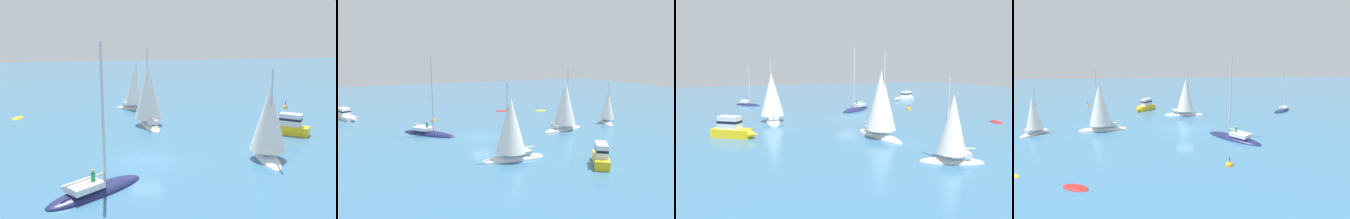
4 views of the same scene
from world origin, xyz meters
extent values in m
plane|color=teal|center=(0.00, 0.00, 0.00)|extent=(160.00, 160.00, 0.00)
ellipsoid|color=silver|center=(0.37, 20.48, 0.00)|extent=(4.86, 3.37, 0.78)
cube|color=silver|center=(-0.14, 20.73, 0.61)|extent=(1.71, 1.51, 0.44)
cylinder|color=silver|center=(0.79, 20.26, 3.32)|extent=(0.13, 0.13, 5.86)
cylinder|color=silver|center=(-0.16, 20.74, 1.07)|extent=(1.95, 1.06, 0.11)
cone|color=white|center=(0.43, 20.44, 2.88)|extent=(2.87, 2.87, 4.39)
cube|color=white|center=(-20.44, -15.65, 0.31)|extent=(5.47, 3.50, 0.61)
cone|color=white|center=(-17.46, -14.45, 0.31)|extent=(1.44, 1.06, 0.61)
cube|color=white|center=(-21.05, -15.89, 1.21)|extent=(2.55, 2.06, 1.18)
cube|color=black|center=(-21.05, -15.89, 1.26)|extent=(2.60, 2.12, 0.24)
cylinder|color=silver|center=(-21.05, -15.89, 2.39)|extent=(0.08, 0.08, 1.19)
ellipsoid|color=#191E4C|center=(12.09, -19.23, 0.00)|extent=(5.01, 5.17, 0.73)
cube|color=white|center=(12.55, -19.72, 0.56)|extent=(1.97, 1.99, 0.39)
cylinder|color=silver|center=(11.70, -18.83, 3.91)|extent=(0.14, 0.14, 7.10)
cylinder|color=silver|center=(12.57, -19.74, 1.00)|extent=(1.81, 1.91, 0.11)
cube|color=yellow|center=(15.31, 6.04, 0.44)|extent=(4.00, 3.41, 0.89)
cone|color=yellow|center=(13.33, 7.48, 0.44)|extent=(1.33, 1.30, 0.89)
cube|color=silver|center=(15.44, 5.95, 1.52)|extent=(2.35, 2.11, 1.27)
cube|color=black|center=(15.44, 5.95, 1.59)|extent=(2.41, 2.17, 0.24)
ellipsoid|color=white|center=(10.21, -0.75, 0.00)|extent=(2.27, 6.83, 1.03)
cube|color=silver|center=(10.28, 0.06, 0.69)|extent=(1.36, 2.11, 0.35)
cylinder|color=silver|center=(10.15, -1.41, 4.16)|extent=(0.16, 0.16, 7.29)
cylinder|color=silver|center=(10.28, 0.09, 1.12)|extent=(0.39, 3.02, 0.13)
cone|color=white|center=(10.19, -1.02, 3.55)|extent=(3.26, 3.26, 5.47)
cylinder|color=#19994C|center=(9.88, -0.46, 1.02)|extent=(0.32, 0.32, 1.02)
sphere|color=#D26F66|center=(9.88, -0.46, 1.65)|extent=(0.24, 0.24, 0.24)
ellipsoid|color=silver|center=(1.47, 11.57, 0.00)|extent=(2.60, 6.87, 1.02)
cube|color=silver|center=(1.59, 10.77, 0.73)|extent=(1.42, 2.16, 0.43)
cylinder|color=silver|center=(1.37, 12.23, 4.54)|extent=(0.14, 0.14, 8.05)
cylinder|color=silver|center=(1.60, 10.74, 1.19)|extent=(0.57, 3.00, 0.11)
cone|color=white|center=(1.43, 11.84, 3.83)|extent=(3.44, 3.44, 6.04)
ellipsoid|color=#B21E1E|center=(-16.39, 10.60, 0.00)|extent=(2.21, 2.81, 0.33)
ellipsoid|color=#191E4C|center=(-4.13, -5.91, 0.00)|extent=(7.62, 6.71, 0.99)
cube|color=white|center=(-4.88, -6.51, 0.72)|extent=(2.84, 2.71, 0.45)
cylinder|color=silver|center=(-3.51, -5.41, 5.42)|extent=(0.20, 0.20, 9.86)
cylinder|color=silver|center=(-4.91, -6.53, 1.19)|extent=(2.90, 2.37, 0.16)
cylinder|color=#19994C|center=(-4.30, -6.08, 1.01)|extent=(0.32, 0.32, 1.02)
sphere|color=tan|center=(-4.30, -6.08, 1.63)|extent=(0.24, 0.24, 0.24)
sphere|color=orange|center=(-12.74, -3.20, 0.00)|extent=(0.78, 0.78, 0.78)
cylinder|color=black|center=(-12.74, -3.20, 0.61)|extent=(0.08, 0.08, 0.43)
camera|label=1|loc=(-3.39, -33.84, 12.01)|focal=45.54mm
camera|label=2|loc=(38.91, -15.55, 10.45)|focal=35.69mm
camera|label=3|loc=(15.43, 35.88, 6.94)|focal=29.97mm
camera|label=4|loc=(-39.15, 3.66, 11.12)|focal=31.06mm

